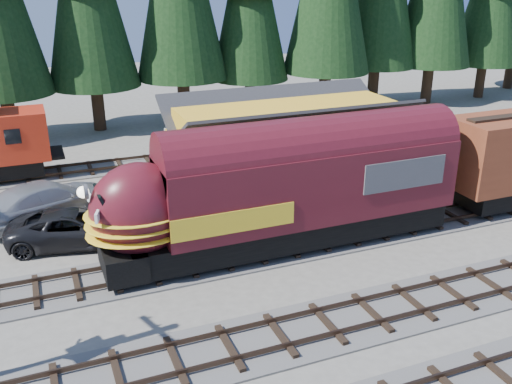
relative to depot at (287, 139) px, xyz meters
name	(u,v)px	position (x,y,z in m)	size (l,w,h in m)	color
ground	(395,277)	(0.00, -10.50, -2.96)	(120.00, 120.00, 0.00)	#6B665B
track_siding	(511,204)	(10.00, -6.50, -2.90)	(68.00, 3.20, 0.33)	#4C4947
track_spur	(87,170)	(-10.00, 7.50, -2.90)	(32.00, 3.20, 0.33)	#4C4947
depot	(287,139)	(0.00, 0.00, 0.00)	(12.80, 7.00, 5.30)	gold
locomotive	(274,196)	(-3.61, -6.50, -0.38)	(16.29, 3.24, 4.43)	black
pickup_truck_a	(74,228)	(-11.65, -2.61, -2.16)	(2.65, 5.76, 1.60)	black
pickup_truck_b	(47,201)	(-12.58, 0.75, -2.00)	(2.70, 6.64, 1.93)	#97999E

